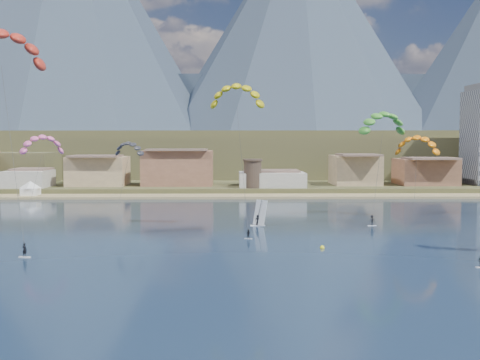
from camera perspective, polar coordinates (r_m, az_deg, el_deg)
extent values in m
plane|color=black|center=(62.00, 0.46, -11.32)|extent=(2400.00, 2400.00, 0.00)
cube|color=tan|center=(166.58, -0.39, -1.60)|extent=(2200.00, 12.00, 0.90)
cube|color=brown|center=(620.02, -0.75, 2.42)|extent=(2200.00, 900.00, 4.00)
cube|color=brown|center=(282.93, 7.54, 2.51)|extent=(320.00, 150.00, 15.00)
cube|color=brown|center=(322.17, -7.77, 2.95)|extent=(380.00, 170.00, 18.00)
cone|color=#2B3648|center=(930.30, -16.31, 15.28)|extent=(460.00, 460.00, 400.00)
cone|color=#2B3648|center=(920.53, 5.63, 14.28)|extent=(440.00, 440.00, 360.00)
cube|color=#2B3648|center=(960.67, -0.80, 6.35)|extent=(2000.00, 200.00, 110.00)
cylinder|color=#47382D|center=(174.22, 1.23, 0.54)|extent=(5.20, 5.20, 8.00)
cylinder|color=#47382D|center=(174.02, 1.23, 1.95)|extent=(5.82, 5.82, 0.60)
cube|color=white|center=(175.80, -19.66, -1.07)|extent=(4.50, 4.50, 2.00)
pyramid|color=white|center=(175.58, -19.68, -0.09)|extent=(6.40, 6.40, 2.00)
cube|color=silver|center=(87.44, -20.16, -7.02)|extent=(1.76, 0.98, 0.11)
imported|color=black|center=(87.25, -20.17, -6.36)|extent=(0.81, 0.65, 1.94)
cylinder|color=#262626|center=(92.13, -21.22, 2.52)|extent=(0.05, 0.05, 29.34)
cube|color=silver|center=(97.20, 0.81, -5.70)|extent=(1.35, 0.89, 0.09)
imported|color=black|center=(97.07, 0.81, -5.24)|extent=(0.90, 0.82, 1.50)
cylinder|color=#262626|center=(100.70, 0.23, 1.22)|extent=(0.05, 0.05, 23.31)
cube|color=silver|center=(114.33, 12.69, -4.34)|extent=(1.73, 0.77, 0.11)
imported|color=black|center=(114.19, 12.70, -3.84)|extent=(1.34, 0.91, 1.92)
cylinder|color=#262626|center=(119.39, 13.20, 0.53)|extent=(0.05, 0.05, 20.46)
cylinder|color=#262626|center=(124.92, -19.12, -0.60)|extent=(0.04, 0.04, 15.46)
cylinder|color=#262626|center=(137.34, -10.97, -0.25)|extent=(0.04, 0.04, 14.71)
cylinder|color=#262626|center=(123.47, 17.28, -0.66)|extent=(0.04, 0.04, 15.28)
cube|color=silver|center=(111.65, 1.73, -4.44)|extent=(2.82, 1.06, 0.14)
imported|color=black|center=(111.50, 1.73, -3.90)|extent=(1.02, 0.72, 1.98)
cube|color=white|center=(111.34, 1.97, -3.17)|extent=(1.35, 3.07, 4.73)
sphere|color=yellow|center=(89.63, 7.99, -6.51)|extent=(0.69, 0.69, 0.69)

